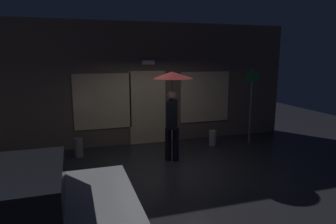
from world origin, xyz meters
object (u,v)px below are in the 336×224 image
(sidewalk_bollard_2, at_px, (79,147))
(sidewalk_bollard, at_px, (213,138))
(person_with_umbrella, at_px, (172,95))
(street_sign_post, at_px, (251,101))

(sidewalk_bollard_2, bearing_deg, sidewalk_bollard, -2.15)
(person_with_umbrella, distance_m, street_sign_post, 2.89)
(sidewalk_bollard, bearing_deg, sidewalk_bollard_2, 177.85)
(sidewalk_bollard_2, bearing_deg, street_sign_post, -2.84)
(street_sign_post, relative_size, sidewalk_bollard, 5.05)
(sidewalk_bollard, relative_size, sidewalk_bollard_2, 0.91)
(street_sign_post, bearing_deg, sidewalk_bollard_2, 177.16)
(person_with_umbrella, relative_size, sidewalk_bollard, 5.00)
(sidewalk_bollard_2, bearing_deg, person_with_umbrella, -24.14)
(sidewalk_bollard, bearing_deg, street_sign_post, -5.09)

